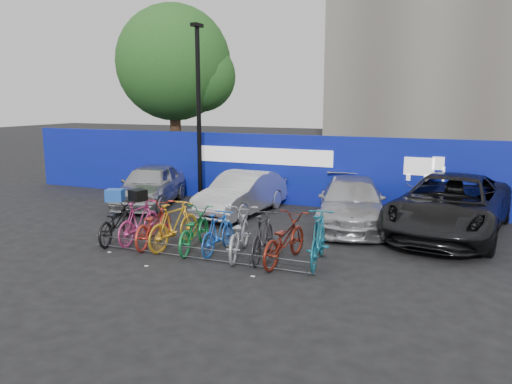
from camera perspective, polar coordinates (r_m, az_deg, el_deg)
The scene contains 21 objects.
ground at distance 12.00m, azimuth -5.39°, elevation -6.89°, with size 100.00×100.00×0.00m, color black.
hoarding at distance 17.14m, azimuth 3.99°, elevation 2.55°, with size 22.00×0.18×2.40m.
tree at distance 23.59m, azimuth -8.83°, elevation 14.06°, with size 5.40×5.20×7.80m.
lamppost at distance 17.72m, azimuth -6.57°, elevation 9.48°, with size 0.25×0.50×6.11m.
bike_rack at distance 11.45m, azimuth -6.82°, elevation -6.94°, with size 5.60×0.03×0.30m.
car_0 at distance 17.39m, azimuth -11.99°, elevation 0.80°, with size 1.67×4.15×1.41m, color #A7A8AC.
car_1 at distance 15.74m, azimuth -1.61°, elevation -0.16°, with size 1.40×4.01×1.32m, color silver.
car_2 at distance 14.61m, azimuth 10.85°, elevation -1.17°, with size 1.86×4.58×1.33m, color #B6B7BB.
car_3 at distance 14.34m, azimuth 21.31°, elevation -1.41°, with size 2.63×5.71×1.59m, color black.
bike_0 at distance 13.24m, azimuth -15.67°, elevation -3.23°, with size 0.69×1.99×1.05m, color black.
bike_1 at distance 12.97m, azimuth -13.22°, elevation -3.30°, with size 0.51×1.81×1.09m, color #C4397F.
bike_2 at distance 12.70m, azimuth -11.67°, elevation -3.64°, with size 0.69×1.98×1.04m, color #B82E22.
bike_3 at distance 12.32m, azimuth -9.32°, elevation -3.75°, with size 0.54×1.91×1.15m, color gold.
bike_4 at distance 12.09m, azimuth -7.13°, elevation -4.31°, with size 0.67×1.92×1.01m, color #157B38.
bike_5 at distance 11.82m, azimuth -4.34°, elevation -4.63°, with size 0.47×1.66×0.99m, color blue.
bike_6 at distance 11.55m, azimuth -1.99°, elevation -4.76°, with size 0.71×2.04×1.07m, color #A2A6AB.
bike_7 at distance 11.30m, azimuth 0.77°, elevation -5.07°, with size 0.51×1.82×1.09m, color #29292C.
bike_8 at distance 11.11m, azimuth 3.23°, elevation -5.41°, with size 0.71×2.04×1.07m, color maroon.
bike_9 at distance 11.01m, azimuth 7.14°, elevation -5.29°, with size 0.56×1.99×1.20m, color #17647C.
cargo_crate at distance 13.10m, azimuth -15.82°, elevation -0.36°, with size 0.43×0.33×0.31m, color blue.
cargo_topcase at distance 12.83m, azimuth -13.35°, elevation -0.35°, with size 0.38×0.34×0.28m, color black.
Camera 1 is at (5.41, -10.09, 3.60)m, focal length 35.00 mm.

